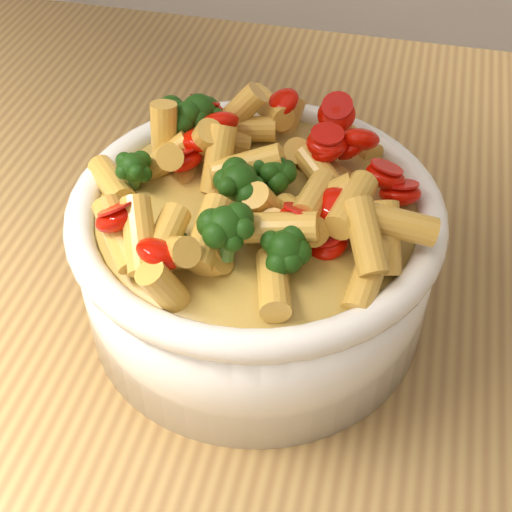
# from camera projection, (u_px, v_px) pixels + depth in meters

# --- Properties ---
(table) EXTENTS (1.20, 0.80, 0.90)m
(table) POSITION_uv_depth(u_px,v_px,m) (252.00, 314.00, 0.70)
(table) COLOR #A78247
(table) RESTS_ON ground
(serving_bowl) EXTENTS (0.27, 0.27, 0.12)m
(serving_bowl) POSITION_uv_depth(u_px,v_px,m) (256.00, 255.00, 0.53)
(serving_bowl) COLOR white
(serving_bowl) RESTS_ON table
(pasta_salad) EXTENTS (0.21, 0.21, 0.05)m
(pasta_salad) POSITION_uv_depth(u_px,v_px,m) (256.00, 179.00, 0.48)
(pasta_salad) COLOR #EBAE4A
(pasta_salad) RESTS_ON serving_bowl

